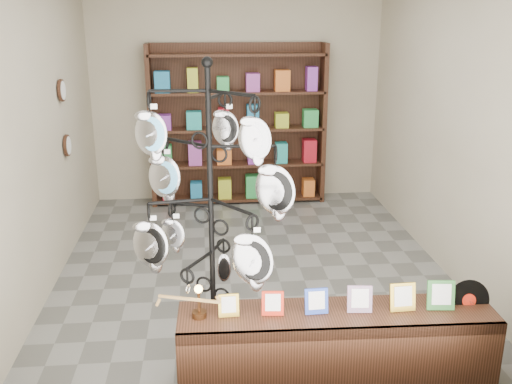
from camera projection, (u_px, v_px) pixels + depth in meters
ground at (253, 269)px, 6.03m from camera, size 5.00×5.00×0.00m
room_envelope at (252, 94)px, 5.46m from camera, size 5.00×5.00×5.00m
display_tree at (211, 200)px, 4.00m from camera, size 1.27×1.27×2.33m
front_shelf at (336, 346)px, 4.16m from camera, size 2.29×0.53×0.81m
back_shelving at (238, 130)px, 7.89m from camera, size 2.42×0.36×2.20m
wall_clocks at (64, 118)px, 6.15m from camera, size 0.03×0.24×0.84m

